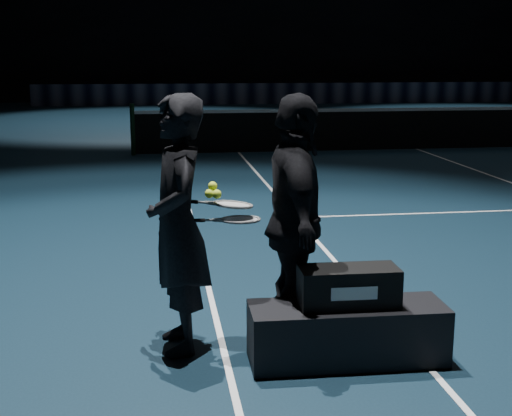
# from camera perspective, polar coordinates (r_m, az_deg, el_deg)

# --- Properties ---
(floor) EXTENTS (36.00, 36.00, 0.00)m
(floor) POSITION_cam_1_polar(r_m,az_deg,el_deg) (16.70, 12.83, 4.58)
(floor) COLOR black
(floor) RESTS_ON ground
(court_lines) EXTENTS (10.98, 23.78, 0.01)m
(court_lines) POSITION_cam_1_polar(r_m,az_deg,el_deg) (16.70, 12.83, 4.59)
(court_lines) COLOR white
(court_lines) RESTS_ON floor
(net_post_left) EXTENTS (0.10, 0.10, 1.10)m
(net_post_left) POSITION_cam_1_polar(r_m,az_deg,el_deg) (15.54, -9.83, 6.20)
(net_post_left) COLOR black
(net_post_left) RESTS_ON floor
(net_mesh) EXTENTS (12.80, 0.02, 0.86)m
(net_mesh) POSITION_cam_1_polar(r_m,az_deg,el_deg) (16.64, 12.90, 6.11)
(net_mesh) COLOR black
(net_mesh) RESTS_ON floor
(net_tape) EXTENTS (12.80, 0.03, 0.07)m
(net_tape) POSITION_cam_1_polar(r_m,az_deg,el_deg) (16.60, 12.98, 7.71)
(net_tape) COLOR white
(net_tape) RESTS_ON net_mesh
(sponsor_backdrop) EXTENTS (22.00, 0.15, 0.90)m
(sponsor_backdrop) POSITION_cam_1_polar(r_m,az_deg,el_deg) (31.57, 2.76, 9.14)
(sponsor_backdrop) COLOR black
(sponsor_backdrop) RESTS_ON floor
(player_bench) EXTENTS (1.39, 0.49, 0.41)m
(player_bench) POSITION_cam_1_polar(r_m,az_deg,el_deg) (5.12, 7.30, -9.91)
(player_bench) COLOR black
(player_bench) RESTS_ON floor
(racket_bag) EXTENTS (0.69, 0.31, 0.28)m
(racket_bag) POSITION_cam_1_polar(r_m,az_deg,el_deg) (5.01, 7.41, -6.26)
(racket_bag) COLOR black
(racket_bag) RESTS_ON player_bench
(bag_signature) EXTENTS (0.32, 0.01, 0.09)m
(bag_signature) POSITION_cam_1_polar(r_m,az_deg,el_deg) (4.87, 7.88, -6.81)
(bag_signature) COLOR white
(bag_signature) RESTS_ON racket_bag
(player_a) EXTENTS (0.52, 0.73, 1.86)m
(player_a) POSITION_cam_1_polar(r_m,az_deg,el_deg) (5.12, -6.28, -1.36)
(player_a) COLOR black
(player_a) RESTS_ON floor
(player_b) EXTENTS (0.50, 1.11, 1.86)m
(player_b) POSITION_cam_1_polar(r_m,az_deg,el_deg) (5.17, 3.19, -1.18)
(player_b) COLOR black
(player_b) RESTS_ON floor
(racket_lower) EXTENTS (0.69, 0.26, 0.03)m
(racket_lower) POSITION_cam_1_polar(r_m,az_deg,el_deg) (5.12, -1.25, -0.93)
(racket_lower) COLOR black
(racket_lower) RESTS_ON player_a
(racket_upper) EXTENTS (0.68, 0.23, 0.10)m
(racket_upper) POSITION_cam_1_polar(r_m,az_deg,el_deg) (5.14, -1.84, 0.27)
(racket_upper) COLOR black
(racket_upper) RESTS_ON player_b
(tennis_balls) EXTENTS (0.12, 0.10, 0.12)m
(tennis_balls) POSITION_cam_1_polar(r_m,az_deg,el_deg) (5.08, -3.46, 1.33)
(tennis_balls) COLOR #CAE530
(tennis_balls) RESTS_ON racket_upper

